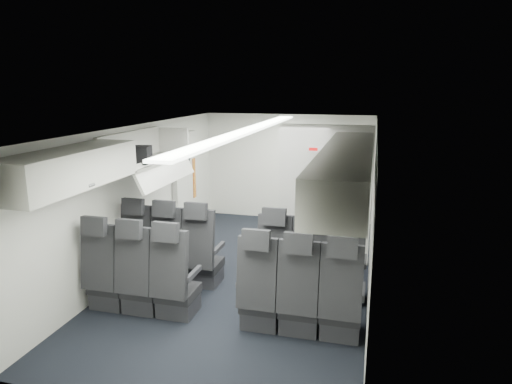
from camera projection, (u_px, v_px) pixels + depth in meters
The scene contains 13 objects.
cabin_shell at pixel (249, 200), 6.46m from camera, with size 3.41×6.01×2.16m.
seat_row_front at pixel (239, 261), 6.12m from camera, with size 3.33×0.56×1.24m.
seat_row_mid at pixel (216, 290), 5.27m from camera, with size 3.33×0.56×1.24m.
overhead_bin_left_rear at pixel (68, 169), 4.74m from camera, with size 0.53×1.80×0.40m.
overhead_bin_left_front_open at pixel (146, 156), 6.43m from camera, with size 0.64×1.70×0.72m.
overhead_bin_right_rear at pixel (341, 183), 4.06m from camera, with size 0.53×1.80×0.40m.
overhead_bin_right_front at pixel (351, 155), 5.71m from camera, with size 0.53×1.70×0.40m.
bulkhead_partition at pixel (324, 195), 6.98m from camera, with size 1.40×0.15×2.13m.
galley_unit at pixel (333, 178), 8.83m from camera, with size 0.85×0.52×1.90m.
boarding_door at pixel (185, 183), 8.36m from camera, with size 0.12×1.27×1.86m.
flight_attendant at pixel (292, 197), 7.84m from camera, with size 0.61×0.40×1.68m, color black.
carry_on_bag at pixel (136, 155), 5.97m from camera, with size 0.38×0.26×0.23m, color black.
papers at pixel (303, 183), 7.68m from camera, with size 0.18×0.02×0.13m, color white.
Camera 1 is at (1.66, -6.04, 2.71)m, focal length 32.00 mm.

